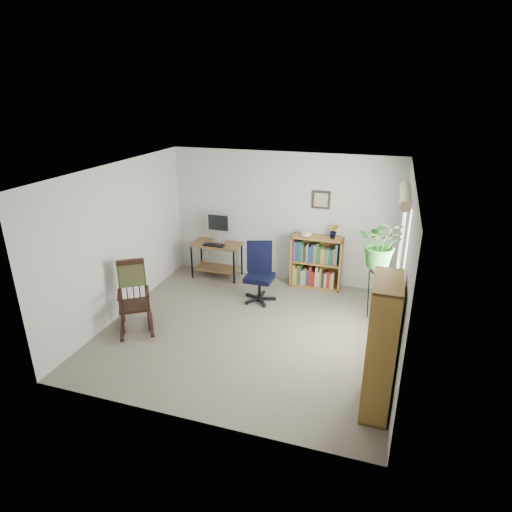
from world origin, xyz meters
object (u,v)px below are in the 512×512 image
(office_chair, at_px, (259,273))
(rocking_chair, at_px, (134,297))
(tall_bookshelf, at_px, (381,347))
(low_bookshelf, at_px, (316,262))
(desk, at_px, (217,260))

(office_chair, distance_m, rocking_chair, 2.09)
(rocking_chair, height_order, tall_bookshelf, tall_bookshelf)
(rocking_chair, distance_m, tall_bookshelf, 3.62)
(tall_bookshelf, bearing_deg, rocking_chair, 169.17)
(low_bookshelf, distance_m, tall_bookshelf, 3.24)
(rocking_chair, height_order, low_bookshelf, rocking_chair)
(desk, height_order, low_bookshelf, low_bookshelf)
(rocking_chair, bearing_deg, office_chair, 10.08)
(rocking_chair, distance_m, low_bookshelf, 3.27)
(rocking_chair, xyz_separation_m, low_bookshelf, (2.32, 2.30, -0.05))
(desk, distance_m, office_chair, 1.33)
(rocking_chair, relative_size, tall_bookshelf, 0.67)
(office_chair, relative_size, low_bookshelf, 1.07)
(desk, height_order, rocking_chair, rocking_chair)
(rocking_chair, bearing_deg, low_bookshelf, 11.29)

